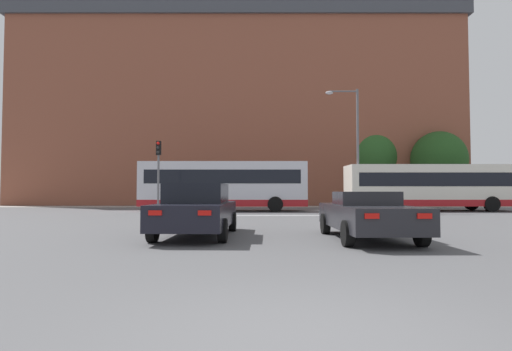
{
  "coord_description": "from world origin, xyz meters",
  "views": [
    {
      "loc": [
        -0.48,
        -3.59,
        1.34
      ],
      "look_at": [
        -0.52,
        22.81,
        2.38
      ],
      "focal_mm": 28.0,
      "sensor_mm": 36.0,
      "label": 1
    }
  ],
  "objects_px": {
    "car_roadster_right": "(368,215)",
    "bus_crossing_trailing": "(431,186)",
    "traffic_light_far_left": "(187,176)",
    "pedestrian_waiting": "(272,196)",
    "car_saloon_left": "(198,210)",
    "bus_crossing_lead": "(224,185)",
    "street_lamp_junction": "(353,137)",
    "traffic_light_near_left": "(159,165)"
  },
  "relations": [
    {
      "from": "bus_crossing_lead",
      "to": "bus_crossing_trailing",
      "type": "xyz_separation_m",
      "value": [
        14.05,
        0.23,
        -0.1
      ]
    },
    {
      "from": "car_saloon_left",
      "to": "bus_crossing_lead",
      "type": "xyz_separation_m",
      "value": [
        -0.43,
        15.01,
        0.98
      ]
    },
    {
      "from": "traffic_light_near_left",
      "to": "traffic_light_far_left",
      "type": "distance_m",
      "value": 11.6
    },
    {
      "from": "pedestrian_waiting",
      "to": "car_roadster_right",
      "type": "bearing_deg",
      "value": -167.84
    },
    {
      "from": "car_saloon_left",
      "to": "traffic_light_far_left",
      "type": "distance_m",
      "value": 22.59
    },
    {
      "from": "traffic_light_far_left",
      "to": "street_lamp_junction",
      "type": "relative_size",
      "value": 0.48
    },
    {
      "from": "bus_crossing_trailing",
      "to": "pedestrian_waiting",
      "type": "bearing_deg",
      "value": -124.39
    },
    {
      "from": "car_roadster_right",
      "to": "street_lamp_junction",
      "type": "height_order",
      "value": "street_lamp_junction"
    },
    {
      "from": "traffic_light_near_left",
      "to": "bus_crossing_trailing",
      "type": "bearing_deg",
      "value": 15.16
    },
    {
      "from": "car_roadster_right",
      "to": "bus_crossing_lead",
      "type": "xyz_separation_m",
      "value": [
        -5.28,
        15.79,
        1.09
      ]
    },
    {
      "from": "traffic_light_far_left",
      "to": "pedestrian_waiting",
      "type": "xyz_separation_m",
      "value": [
        7.3,
        0.3,
        -1.73
      ]
    },
    {
      "from": "bus_crossing_lead",
      "to": "traffic_light_far_left",
      "type": "relative_size",
      "value": 2.82
    },
    {
      "from": "bus_crossing_lead",
      "to": "pedestrian_waiting",
      "type": "distance_m",
      "value": 8.27
    },
    {
      "from": "car_roadster_right",
      "to": "pedestrian_waiting",
      "type": "distance_m",
      "value": 23.28
    },
    {
      "from": "car_roadster_right",
      "to": "street_lamp_junction",
      "type": "bearing_deg",
      "value": 77.03
    },
    {
      "from": "traffic_light_far_left",
      "to": "pedestrian_waiting",
      "type": "relative_size",
      "value": 2.47
    },
    {
      "from": "traffic_light_near_left",
      "to": "traffic_light_far_left",
      "type": "bearing_deg",
      "value": 92.0
    },
    {
      "from": "street_lamp_junction",
      "to": "pedestrian_waiting",
      "type": "relative_size",
      "value": 5.12
    },
    {
      "from": "car_saloon_left",
      "to": "pedestrian_waiting",
      "type": "xyz_separation_m",
      "value": [
        3.12,
        22.43,
        0.13
      ]
    },
    {
      "from": "bus_crossing_lead",
      "to": "traffic_light_far_left",
      "type": "height_order",
      "value": "traffic_light_far_left"
    },
    {
      "from": "bus_crossing_lead",
      "to": "street_lamp_junction",
      "type": "xyz_separation_m",
      "value": [
        8.55,
        -0.82,
        3.12
      ]
    },
    {
      "from": "street_lamp_junction",
      "to": "pedestrian_waiting",
      "type": "distance_m",
      "value": 10.42
    },
    {
      "from": "traffic_light_far_left",
      "to": "street_lamp_junction",
      "type": "distance_m",
      "value": 14.8
    },
    {
      "from": "traffic_light_near_left",
      "to": "car_roadster_right",
      "type": "bearing_deg",
      "value": -52.7
    },
    {
      "from": "bus_crossing_lead",
      "to": "street_lamp_junction",
      "type": "distance_m",
      "value": 9.14
    },
    {
      "from": "traffic_light_near_left",
      "to": "traffic_light_far_left",
      "type": "relative_size",
      "value": 1.07
    },
    {
      "from": "car_saloon_left",
      "to": "bus_crossing_trailing",
      "type": "height_order",
      "value": "bus_crossing_trailing"
    },
    {
      "from": "bus_crossing_lead",
      "to": "traffic_light_near_left",
      "type": "bearing_deg",
      "value": -36.74
    },
    {
      "from": "traffic_light_near_left",
      "to": "street_lamp_junction",
      "type": "relative_size",
      "value": 0.52
    },
    {
      "from": "bus_crossing_lead",
      "to": "traffic_light_far_left",
      "type": "bearing_deg",
      "value": -152.23
    },
    {
      "from": "car_saloon_left",
      "to": "street_lamp_junction",
      "type": "xyz_separation_m",
      "value": [
        8.12,
        14.2,
        4.1
      ]
    },
    {
      "from": "pedestrian_waiting",
      "to": "car_saloon_left",
      "type": "bearing_deg",
      "value": 179.98
    },
    {
      "from": "bus_crossing_trailing",
      "to": "street_lamp_junction",
      "type": "distance_m",
      "value": 6.46
    },
    {
      "from": "traffic_light_far_left",
      "to": "bus_crossing_trailing",
      "type": "bearing_deg",
      "value": -21.14
    },
    {
      "from": "traffic_light_far_left",
      "to": "car_saloon_left",
      "type": "bearing_deg",
      "value": -79.31
    },
    {
      "from": "bus_crossing_trailing",
      "to": "pedestrian_waiting",
      "type": "distance_m",
      "value": 12.74
    },
    {
      "from": "car_roadster_right",
      "to": "bus_crossing_trailing",
      "type": "relative_size",
      "value": 0.42
    },
    {
      "from": "street_lamp_junction",
      "to": "pedestrian_waiting",
      "type": "xyz_separation_m",
      "value": [
        -5.0,
        8.23,
        -3.97
      ]
    },
    {
      "from": "car_saloon_left",
      "to": "bus_crossing_trailing",
      "type": "xyz_separation_m",
      "value": [
        13.62,
        15.25,
        0.88
      ]
    },
    {
      "from": "traffic_light_far_left",
      "to": "car_roadster_right",
      "type": "bearing_deg",
      "value": -68.49
    },
    {
      "from": "bus_crossing_trailing",
      "to": "traffic_light_far_left",
      "type": "xyz_separation_m",
      "value": [
        -17.8,
        6.88,
        0.98
      ]
    },
    {
      "from": "bus_crossing_trailing",
      "to": "pedestrian_waiting",
      "type": "relative_size",
      "value": 7.09
    }
  ]
}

